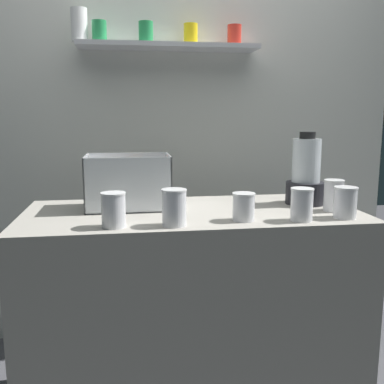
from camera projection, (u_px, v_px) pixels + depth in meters
The scene contains 10 objects.
counter at pixel (192, 311), 1.94m from camera, with size 1.40×0.64×0.90m, color #9E998E.
back_wall_unit at pixel (172, 121), 2.54m from camera, with size 2.60×0.24×2.50m.
carrot_display_bin at pixel (128, 191), 1.91m from camera, with size 0.36×0.24×0.23m.
blender_pitcher at pixel (306, 176), 1.98m from camera, with size 0.17×0.17×0.32m.
juice_cup_orange_far_left at pixel (114, 212), 1.58m from camera, with size 0.09×0.09×0.13m.
juice_cup_carrot_left at pixel (174, 210), 1.60m from camera, with size 0.09×0.09×0.13m.
juice_cup_mango_middle at pixel (244, 209), 1.68m from camera, with size 0.09×0.09×0.11m.
juice_cup_orange_right at pixel (302, 206), 1.68m from camera, with size 0.09×0.09×0.13m.
juice_cup_beet_far_right at pixel (345, 204), 1.72m from camera, with size 0.09×0.09×0.12m.
juice_cup_mango_rightmost at pixel (333, 197), 1.85m from camera, with size 0.08×0.08×0.13m.
Camera 1 is at (-0.27, -1.80, 1.30)m, focal length 41.40 mm.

